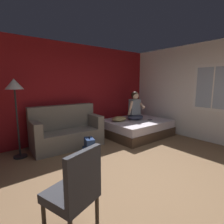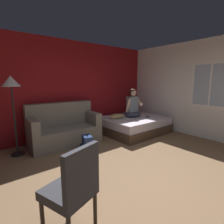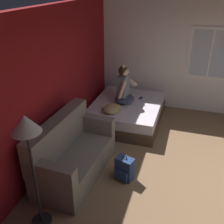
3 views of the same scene
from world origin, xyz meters
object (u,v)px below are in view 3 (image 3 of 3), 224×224
at_px(backpack, 124,169).
at_px(throw_pillow, 112,108).
at_px(person_seated, 124,88).
at_px(bed, 127,112).
at_px(couch, 72,154).
at_px(floor_lamp, 27,136).
at_px(cell_phone, 141,98).

distance_m(backpack, throw_pillow, 1.64).
bearing_deg(person_seated, backpack, -164.39).
bearing_deg(bed, person_seated, 71.28).
distance_m(couch, person_seated, 2.20).
bearing_deg(throw_pillow, person_seated, -12.40).
bearing_deg(floor_lamp, backpack, -35.34).
relative_size(throw_pillow, floor_lamp, 0.28).
relative_size(bed, throw_pillow, 3.93).
xyz_separation_m(couch, floor_lamp, (-1.09, -0.03, 1.04)).
height_order(cell_phone, floor_lamp, floor_lamp).
relative_size(bed, backpack, 4.12).
bearing_deg(bed, floor_lamp, 172.96).
distance_m(couch, backpack, 0.93).
distance_m(bed, couch, 2.15).
relative_size(cell_phone, floor_lamp, 0.08).
height_order(bed, floor_lamp, floor_lamp).
relative_size(couch, throw_pillow, 3.63).
relative_size(person_seated, cell_phone, 6.08).
bearing_deg(person_seated, couch, 170.95).
relative_size(bed, person_seated, 2.15).
xyz_separation_m(backpack, throw_pillow, (1.45, 0.68, 0.36)).
bearing_deg(bed, backpack, -166.46).
relative_size(backpack, floor_lamp, 0.27).
bearing_deg(cell_phone, bed, 66.24).
bearing_deg(throw_pillow, floor_lamp, 175.92).
bearing_deg(bed, couch, 168.62).
xyz_separation_m(bed, throw_pillow, (-0.52, 0.20, 0.31)).
distance_m(throw_pillow, cell_phone, 0.98).
distance_m(person_seated, throw_pillow, 0.63).
bearing_deg(couch, floor_lamp, -178.52).
bearing_deg(backpack, couch, 98.39).
relative_size(bed, couch, 1.08).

